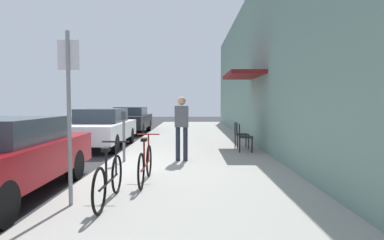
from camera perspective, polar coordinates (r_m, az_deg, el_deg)
ground_plane at (r=8.30m, az=-15.66°, el=-8.61°), size 60.00×60.00×0.00m
sidewalk_slab at (r=9.95m, az=0.22°, el=-6.20°), size 4.50×32.00×0.12m
building_facade at (r=10.21m, az=14.04°, el=10.61°), size 1.40×32.00×6.04m
parked_car_0 at (r=6.60m, az=-30.32°, el=-5.51°), size 1.80×4.40×1.39m
parked_car_1 at (r=12.42m, az=-15.45°, el=-1.30°), size 1.80×4.40×1.43m
parked_car_2 at (r=17.97m, az=-10.58°, el=0.09°), size 1.80×4.40×1.42m
parking_meter at (r=8.67m, az=-11.74°, el=-2.13°), size 0.12×0.10×1.32m
street_sign at (r=5.17m, az=-20.62°, el=2.58°), size 0.32×0.06×2.60m
bicycle_0 at (r=5.25m, az=-14.22°, el=-10.07°), size 0.46×1.71×0.90m
bicycle_1 at (r=6.41m, az=-8.06°, el=-7.62°), size 0.46×1.71×0.90m
cafe_chair_0 at (r=10.31m, az=9.07°, el=-2.75°), size 0.51×0.51×0.87m
cafe_chair_1 at (r=11.12m, az=8.41°, el=-2.32°), size 0.47×0.47×0.87m
pedestrian_standing at (r=8.58m, az=-1.73°, el=-0.56°), size 0.36×0.22×1.70m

